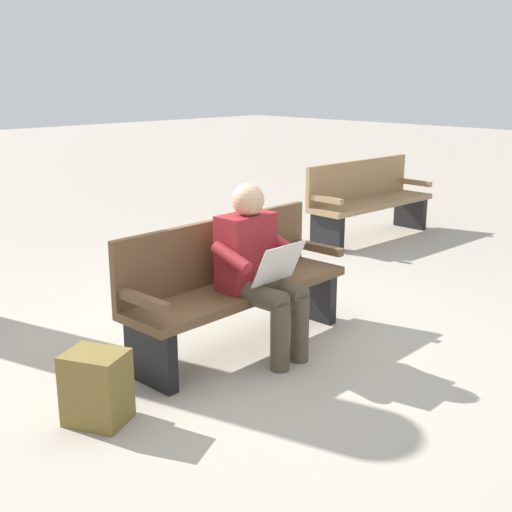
# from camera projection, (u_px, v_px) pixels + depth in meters

# --- Properties ---
(ground_plane) EXTENTS (40.00, 40.00, 0.00)m
(ground_plane) POSITION_uv_depth(u_px,v_px,m) (241.00, 347.00, 4.71)
(ground_plane) COLOR #A89E8E
(bench_near) EXTENTS (1.82, 0.55, 0.90)m
(bench_near) POSITION_uv_depth(u_px,v_px,m) (233.00, 283.00, 4.64)
(bench_near) COLOR brown
(bench_near) RESTS_ON ground
(person_seated) EXTENTS (0.58, 0.58, 1.18)m
(person_seated) POSITION_uv_depth(u_px,v_px,m) (258.00, 266.00, 4.44)
(person_seated) COLOR maroon
(person_seated) RESTS_ON ground
(backpack) EXTENTS (0.39, 0.41, 0.41)m
(backpack) POSITION_uv_depth(u_px,v_px,m) (97.00, 387.00, 3.66)
(backpack) COLOR brown
(backpack) RESTS_ON ground
(bench_far) EXTENTS (1.81, 0.52, 0.90)m
(bench_far) POSITION_uv_depth(u_px,v_px,m) (368.00, 199.00, 7.81)
(bench_far) COLOR #9E7A51
(bench_far) RESTS_ON ground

